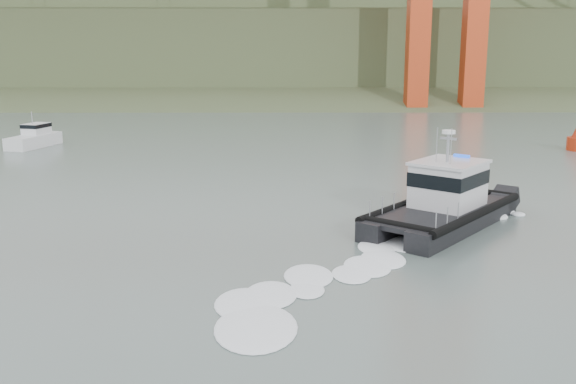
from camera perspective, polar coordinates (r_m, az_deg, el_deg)
name	(u,v)px	position (r m, az deg, el deg)	size (l,w,h in m)	color
ground	(321,329)	(20.24, 2.95, -12.06)	(400.00, 400.00, 0.00)	slate
headlands	(289,57)	(143.90, 0.05, 11.89)	(500.00, 105.36, 27.12)	#394B2B
patrol_boat	(445,201)	(32.20, 13.76, -0.80)	(9.17, 10.02, 4.85)	black
motorboat	(35,138)	(61.76, -21.60, 4.51)	(3.34, 6.17, 3.23)	silver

